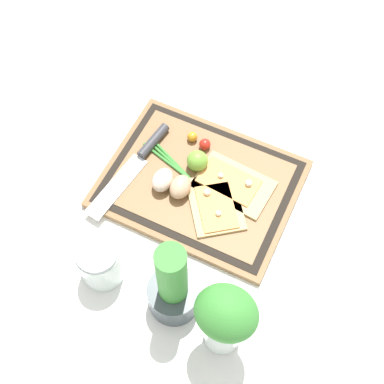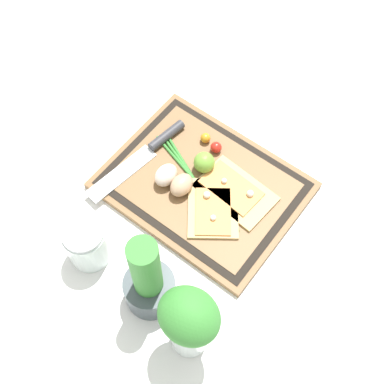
# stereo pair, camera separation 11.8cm
# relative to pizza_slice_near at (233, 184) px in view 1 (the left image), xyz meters

# --- Properties ---
(ground_plane) EXTENTS (6.00, 6.00, 0.00)m
(ground_plane) POSITION_rel_pizza_slice_near_xyz_m (0.07, 0.02, -0.02)
(ground_plane) COLOR white
(cutting_board) EXTENTS (0.43, 0.33, 0.02)m
(cutting_board) POSITION_rel_pizza_slice_near_xyz_m (0.07, 0.02, -0.02)
(cutting_board) COLOR brown
(cutting_board) RESTS_ON ground_plane
(pizza_slice_near) EXTENTS (0.18, 0.12, 0.02)m
(pizza_slice_near) POSITION_rel_pizza_slice_near_xyz_m (0.00, 0.00, 0.00)
(pizza_slice_near) COLOR tan
(pizza_slice_near) RESTS_ON cutting_board
(pizza_slice_far) EXTENTS (0.18, 0.18, 0.02)m
(pizza_slice_far) POSITION_rel_pizza_slice_near_xyz_m (0.01, 0.07, 0.00)
(pizza_slice_far) COLOR tan
(pizza_slice_far) RESTS_ON cutting_board
(knife) EXTENTS (0.07, 0.29, 0.02)m
(knife) POSITION_rel_pizza_slice_near_xyz_m (0.22, 0.02, 0.00)
(knife) COLOR silver
(knife) RESTS_ON cutting_board
(egg_brown) EXTENTS (0.04, 0.06, 0.04)m
(egg_brown) POSITION_rel_pizza_slice_near_xyz_m (0.10, 0.07, 0.02)
(egg_brown) COLOR tan
(egg_brown) RESTS_ON cutting_board
(egg_pink) EXTENTS (0.04, 0.06, 0.04)m
(egg_pink) POSITION_rel_pizza_slice_near_xyz_m (0.14, 0.07, 0.02)
(egg_pink) COLOR beige
(egg_pink) RESTS_ON cutting_board
(lime) EXTENTS (0.05, 0.05, 0.05)m
(lime) POSITION_rel_pizza_slice_near_xyz_m (0.09, -0.01, 0.02)
(lime) COLOR #70A838
(lime) RESTS_ON cutting_board
(cherry_tomato_red) EXTENTS (0.03, 0.03, 0.03)m
(cherry_tomato_red) POSITION_rel_pizza_slice_near_xyz_m (0.10, -0.07, 0.01)
(cherry_tomato_red) COLOR red
(cherry_tomato_red) RESTS_ON cutting_board
(cherry_tomato_yellow) EXTENTS (0.02, 0.02, 0.02)m
(cherry_tomato_yellow) POSITION_rel_pizza_slice_near_xyz_m (0.14, -0.07, 0.01)
(cherry_tomato_yellow) COLOR orange
(cherry_tomato_yellow) RESTS_ON cutting_board
(scallion_bunch) EXTENTS (0.30, 0.14, 0.01)m
(scallion_bunch) POSITION_rel_pizza_slice_near_xyz_m (0.08, 0.03, -0.00)
(scallion_bunch) COLOR #388433
(scallion_bunch) RESTS_ON cutting_board
(herb_pot) EXTENTS (0.10, 0.10, 0.24)m
(herb_pot) POSITION_rel_pizza_slice_near_xyz_m (-0.00, 0.30, 0.06)
(herb_pot) COLOR #3D474C
(herb_pot) RESTS_ON ground_plane
(sauce_jar) EXTENTS (0.09, 0.09, 0.11)m
(sauce_jar) POSITION_rel_pizza_slice_near_xyz_m (0.16, 0.30, 0.02)
(sauce_jar) COLOR silver
(sauce_jar) RESTS_ON ground_plane
(herb_glass) EXTENTS (0.12, 0.10, 0.21)m
(herb_glass) POSITION_rel_pizza_slice_near_xyz_m (-0.12, 0.32, 0.10)
(herb_glass) COLOR silver
(herb_glass) RESTS_ON ground_plane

